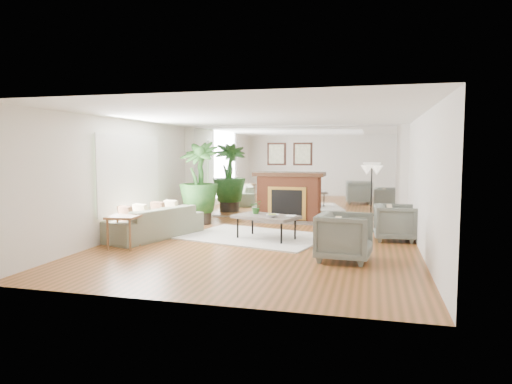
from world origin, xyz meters
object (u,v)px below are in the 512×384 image
(sofa, at_px, (154,222))
(side_table, at_px, (123,221))
(fireplace, at_px, (288,196))
(potted_ficus, at_px, (199,180))
(floor_lamp, at_px, (372,175))
(armchair_back, at_px, (395,222))
(armchair_front, at_px, (345,237))
(coffee_table, at_px, (266,217))

(sofa, height_order, side_table, sofa)
(fireplace, height_order, side_table, fireplace)
(side_table, height_order, potted_ficus, potted_ficus)
(floor_lamp, bearing_deg, armchair_back, -62.98)
(sofa, height_order, armchair_front, armchair_front)
(potted_ficus, bearing_deg, sofa, -97.07)
(potted_ficus, bearing_deg, floor_lamp, -1.02)
(sofa, bearing_deg, armchair_front, 93.97)
(side_table, bearing_deg, fireplace, 60.19)
(armchair_front, bearing_deg, potted_ficus, 56.85)
(side_table, bearing_deg, armchair_back, 22.58)
(armchair_front, relative_size, side_table, 1.43)
(armchair_front, bearing_deg, side_table, 96.47)
(fireplace, bearing_deg, armchair_back, -38.65)
(potted_ficus, bearing_deg, coffee_table, -38.08)
(sofa, xyz_separation_m, floor_lamp, (4.43, 1.90, 0.96))
(sofa, bearing_deg, potted_ficus, -168.12)
(armchair_back, height_order, armchair_front, armchair_front)
(coffee_table, relative_size, armchair_back, 1.79)
(sofa, height_order, armchair_back, armchair_back)
(coffee_table, relative_size, armchair_front, 1.66)
(fireplace, height_order, coffee_table, fireplace)
(coffee_table, xyz_separation_m, potted_ficus, (-2.11, 1.65, 0.63))
(coffee_table, bearing_deg, side_table, -149.03)
(armchair_front, bearing_deg, sofa, 80.86)
(armchair_back, bearing_deg, side_table, 109.49)
(armchair_back, bearing_deg, floor_lamp, 23.93)
(fireplace, xyz_separation_m, side_table, (-2.38, -4.15, -0.14))
(fireplace, bearing_deg, potted_ficus, -153.16)
(coffee_table, relative_size, sofa, 0.65)
(fireplace, relative_size, sofa, 0.92)
(potted_ficus, bearing_deg, side_table, -95.58)
(side_table, xyz_separation_m, floor_lamp, (4.49, 3.02, 0.77))
(armchair_back, bearing_deg, sofa, 97.83)
(coffee_table, height_order, armchair_back, armchair_back)
(fireplace, bearing_deg, side_table, -119.81)
(side_table, bearing_deg, armchair_front, 0.63)
(coffee_table, distance_m, sofa, 2.38)
(armchair_front, xyz_separation_m, floor_lamp, (0.41, 2.98, 0.88))
(armchair_back, relative_size, floor_lamp, 0.54)
(coffee_table, distance_m, armchair_back, 2.64)
(armchair_back, height_order, potted_ficus, potted_ficus)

